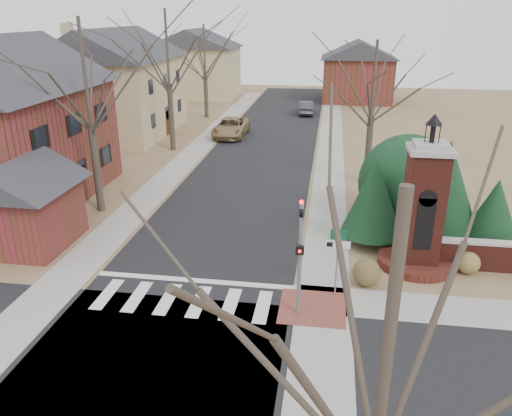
% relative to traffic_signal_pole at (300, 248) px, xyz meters
% --- Properties ---
extents(ground, '(120.00, 120.00, 0.00)m').
position_rel_traffic_signal_pole_xyz_m(ground, '(-4.30, -0.57, -2.59)').
color(ground, brown).
rests_on(ground, ground).
extents(main_street, '(8.00, 70.00, 0.01)m').
position_rel_traffic_signal_pole_xyz_m(main_street, '(-4.30, 21.43, -2.58)').
color(main_street, black).
rests_on(main_street, ground).
extents(cross_street, '(120.00, 8.00, 0.01)m').
position_rel_traffic_signal_pole_xyz_m(cross_street, '(-4.30, -3.57, -2.58)').
color(cross_street, black).
rests_on(cross_street, ground).
extents(crosswalk_zone, '(8.00, 2.20, 0.02)m').
position_rel_traffic_signal_pole_xyz_m(crosswalk_zone, '(-4.30, 0.23, -2.58)').
color(crosswalk_zone, silver).
rests_on(crosswalk_zone, ground).
extents(stop_bar, '(8.00, 0.35, 0.02)m').
position_rel_traffic_signal_pole_xyz_m(stop_bar, '(-4.30, 1.73, -2.58)').
color(stop_bar, silver).
rests_on(stop_bar, ground).
extents(sidewalk_right_main, '(2.00, 60.00, 0.02)m').
position_rel_traffic_signal_pole_xyz_m(sidewalk_right_main, '(0.90, 21.43, -2.58)').
color(sidewalk_right_main, gray).
rests_on(sidewalk_right_main, ground).
extents(sidewalk_left, '(2.00, 60.00, 0.02)m').
position_rel_traffic_signal_pole_xyz_m(sidewalk_left, '(-9.50, 21.43, -2.58)').
color(sidewalk_left, gray).
rests_on(sidewalk_left, ground).
extents(curb_apron, '(2.40, 2.40, 0.02)m').
position_rel_traffic_signal_pole_xyz_m(curb_apron, '(0.50, 0.43, -2.57)').
color(curb_apron, brown).
rests_on(curb_apron, ground).
extents(traffic_signal_pole, '(0.28, 0.41, 4.50)m').
position_rel_traffic_signal_pole_xyz_m(traffic_signal_pole, '(0.00, 0.00, 0.00)').
color(traffic_signal_pole, slate).
rests_on(traffic_signal_pole, ground).
extents(sign_post, '(0.90, 0.07, 2.75)m').
position_rel_traffic_signal_pole_xyz_m(sign_post, '(1.29, 1.41, -0.64)').
color(sign_post, slate).
rests_on(sign_post, ground).
extents(brick_gate_monument, '(3.20, 3.20, 6.47)m').
position_rel_traffic_signal_pole_xyz_m(brick_gate_monument, '(4.70, 4.42, -0.42)').
color(brick_gate_monument, '#5A221A').
rests_on(brick_gate_monument, ground).
extents(house_stucco_left, '(9.80, 12.80, 9.28)m').
position_rel_traffic_signal_pole_xyz_m(house_stucco_left, '(-17.80, 26.42, 2.01)').
color(house_stucco_left, tan).
rests_on(house_stucco_left, ground).
extents(garage_left, '(4.80, 4.80, 4.29)m').
position_rel_traffic_signal_pole_xyz_m(garage_left, '(-12.82, 3.92, -0.35)').
color(garage_left, maroon).
rests_on(garage_left, ground).
extents(house_distant_left, '(10.80, 8.80, 8.53)m').
position_rel_traffic_signal_pole_xyz_m(house_distant_left, '(-16.31, 47.42, 1.66)').
color(house_distant_left, tan).
rests_on(house_distant_left, ground).
extents(house_distant_right, '(8.80, 8.80, 7.30)m').
position_rel_traffic_signal_pole_xyz_m(house_distant_right, '(3.69, 47.42, 1.06)').
color(house_distant_right, maroon).
rests_on(house_distant_right, ground).
extents(evergreen_near, '(2.80, 2.80, 4.10)m').
position_rel_traffic_signal_pole_xyz_m(evergreen_near, '(2.90, 6.43, -0.29)').
color(evergreen_near, '#473D33').
rests_on(evergreen_near, ground).
extents(evergreen_mid, '(3.40, 3.40, 4.70)m').
position_rel_traffic_signal_pole_xyz_m(evergreen_mid, '(6.20, 7.63, 0.01)').
color(evergreen_mid, '#473D33').
rests_on(evergreen_mid, ground).
extents(evergreen_far, '(2.40, 2.40, 3.30)m').
position_rel_traffic_signal_pole_xyz_m(evergreen_far, '(8.20, 6.63, -0.69)').
color(evergreen_far, '#473D33').
rests_on(evergreen_far, ground).
extents(evergreen_mass, '(4.80, 4.80, 4.80)m').
position_rel_traffic_signal_pole_xyz_m(evergreen_mass, '(4.70, 8.93, -0.19)').
color(evergreen_mass, black).
rests_on(evergreen_mass, ground).
extents(bare_tree_0, '(8.05, 8.05, 11.15)m').
position_rel_traffic_signal_pole_xyz_m(bare_tree_0, '(-11.30, 8.43, 5.11)').
color(bare_tree_0, '#473D33').
rests_on(bare_tree_0, ground).
extents(bare_tree_1, '(8.40, 8.40, 11.64)m').
position_rel_traffic_signal_pole_xyz_m(bare_tree_1, '(-11.30, 21.43, 5.44)').
color(bare_tree_1, '#473D33').
rests_on(bare_tree_1, ground).
extents(bare_tree_2, '(7.35, 7.35, 10.19)m').
position_rel_traffic_signal_pole_xyz_m(bare_tree_2, '(-11.80, 34.43, 4.44)').
color(bare_tree_2, '#473D33').
rests_on(bare_tree_2, ground).
extents(bare_tree_3, '(7.00, 7.00, 9.70)m').
position_rel_traffic_signal_pole_xyz_m(bare_tree_3, '(3.20, 15.43, 4.10)').
color(bare_tree_3, '#473D33').
rests_on(bare_tree_3, ground).
extents(bare_tree_4, '(6.65, 6.65, 9.21)m').
position_rel_traffic_signal_pole_xyz_m(bare_tree_4, '(1.70, -9.57, 3.77)').
color(bare_tree_4, '#473D33').
rests_on(bare_tree_4, ground).
extents(pickup_truck, '(2.59, 5.59, 1.55)m').
position_rel_traffic_signal_pole_xyz_m(pickup_truck, '(-7.70, 26.54, -1.81)').
color(pickup_truck, '#9C7E55').
rests_on(pickup_truck, ground).
extents(distant_car, '(1.61, 4.24, 1.38)m').
position_rel_traffic_signal_pole_xyz_m(distant_car, '(-1.80, 37.61, -1.90)').
color(distant_car, '#383C40').
rests_on(distant_car, ground).
extents(dry_shrub_left, '(1.10, 1.10, 1.10)m').
position_rel_traffic_signal_pole_xyz_m(dry_shrub_left, '(2.50, 2.43, -2.04)').
color(dry_shrub_left, brown).
rests_on(dry_shrub_left, ground).
extents(dry_shrub_right, '(0.93, 0.93, 0.93)m').
position_rel_traffic_signal_pole_xyz_m(dry_shrub_right, '(6.70, 4.03, -2.12)').
color(dry_shrub_right, olive).
rests_on(dry_shrub_right, ground).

